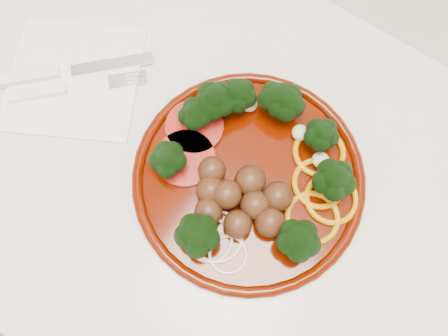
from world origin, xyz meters
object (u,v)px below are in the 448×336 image
Objects in this scene: plate at (250,169)px; knife at (55,73)px; fork at (54,91)px; napkin at (74,78)px.

knife is at bearing -173.40° from plate.
plate is at bearing -34.76° from fork.
fork is (0.02, -0.02, -0.00)m from knife.
fork is at bearing -100.63° from napkin.
plate reaches higher than knife.
napkin is 0.03m from fork.
plate is 0.29m from knife.
napkin is at bearing -22.66° from knife.
fork is (-0.01, -0.03, 0.01)m from napkin.
knife is (-0.02, -0.01, 0.01)m from napkin.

